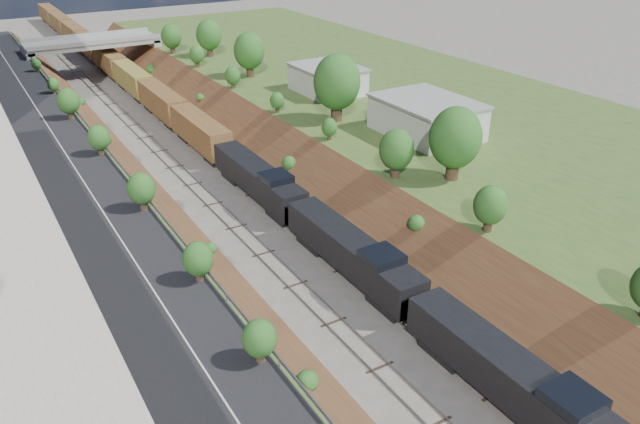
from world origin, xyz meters
The scene contains 13 objects.
platform_right centered at (33.00, 60.00, 2.50)m, with size 44.00×180.00×5.00m, color #3C5A25.
embankment_left centered at (-11.00, 60.00, 0.00)m, with size 7.07×180.00×7.07m, color brown.
embankment_right centered at (11.00, 60.00, 0.00)m, with size 7.07×180.00×7.07m, color brown.
rail_left_track centered at (-2.60, 60.00, 0.09)m, with size 1.58×180.00×0.18m, color gray.
rail_right_track centered at (2.60, 60.00, 0.09)m, with size 1.58×180.00×0.18m, color gray.
road centered at (-15.50, 60.00, 5.05)m, with size 8.00×180.00×0.10m, color black.
guardrail centered at (-11.40, 59.80, 5.55)m, with size 0.10×171.00×0.70m.
overpass centered at (0.00, 122.00, 4.92)m, with size 24.50×8.30×7.40m.
white_building_near centered at (23.50, 52.00, 7.00)m, with size 9.00×12.00×4.00m, color silver.
white_building_far centered at (23.00, 74.00, 6.80)m, with size 8.00×10.00×3.60m, color silver.
tree_right_large centered at (17.00, 40.00, 9.38)m, with size 5.25×5.25×7.61m.
tree_left_crest centered at (-11.80, 20.00, 7.04)m, with size 2.45×2.45×3.55m.
freight_train centered at (2.60, 104.89, 2.62)m, with size 3.02×186.30×4.55m.
Camera 1 is at (-24.63, -3.27, 30.57)m, focal length 35.00 mm.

